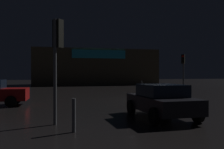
{
  "coord_description": "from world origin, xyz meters",
  "views": [
    {
      "loc": [
        -6.64,
        -15.76,
        1.85
      ],
      "look_at": [
        -1.99,
        3.78,
        1.77
      ],
      "focal_mm": 39.73,
      "sensor_mm": 36.0,
      "label": 1
    }
  ],
  "objects_px": {
    "store_building": "(95,67)",
    "traffic_signal_opposite": "(183,65)",
    "car_far": "(161,100)",
    "traffic_signal_cross_left": "(57,46)"
  },
  "relations": [
    {
      "from": "store_building",
      "to": "traffic_signal_opposite",
      "type": "bearing_deg",
      "value": -73.15
    },
    {
      "from": "car_far",
      "to": "traffic_signal_cross_left",
      "type": "bearing_deg",
      "value": -176.09
    },
    {
      "from": "traffic_signal_cross_left",
      "to": "traffic_signal_opposite",
      "type": "bearing_deg",
      "value": 46.5
    },
    {
      "from": "store_building",
      "to": "traffic_signal_opposite",
      "type": "xyz_separation_m",
      "value": [
        5.76,
        -19.02,
        -0.21
      ]
    },
    {
      "from": "store_building",
      "to": "traffic_signal_cross_left",
      "type": "height_order",
      "value": "store_building"
    },
    {
      "from": "traffic_signal_opposite",
      "to": "car_far",
      "type": "distance_m",
      "value": 15.46
    },
    {
      "from": "traffic_signal_opposite",
      "to": "car_far",
      "type": "relative_size",
      "value": 0.98
    },
    {
      "from": "traffic_signal_cross_left",
      "to": "store_building",
      "type": "bearing_deg",
      "value": 78.14
    },
    {
      "from": "traffic_signal_cross_left",
      "to": "car_far",
      "type": "relative_size",
      "value": 0.99
    },
    {
      "from": "traffic_signal_opposite",
      "to": "traffic_signal_cross_left",
      "type": "distance_m",
      "value": 18.19
    }
  ]
}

